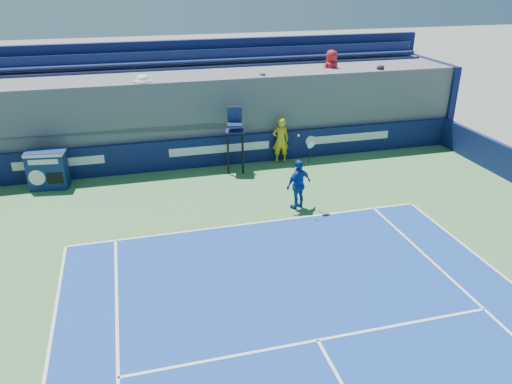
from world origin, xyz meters
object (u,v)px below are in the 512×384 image
object	(u,v)px
ball_person	(281,140)
match_clock	(47,168)
tennis_player	(299,184)
umpire_chair	(235,133)

from	to	relation	value
ball_person	match_clock	world-z (taller)	ball_person
match_clock	ball_person	bearing A→B (deg)	2.28
ball_person	match_clock	distance (m)	8.77
tennis_player	umpire_chair	bearing A→B (deg)	108.25
match_clock	umpire_chair	bearing A→B (deg)	-0.89
ball_person	match_clock	xyz separation A→B (m)	(-8.77, -0.35, -0.19)
match_clock	tennis_player	xyz separation A→B (m)	(8.05, -3.88, 0.11)
match_clock	umpire_chair	distance (m)	6.85
ball_person	tennis_player	world-z (taller)	tennis_player
umpire_chair	tennis_player	world-z (taller)	tennis_player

